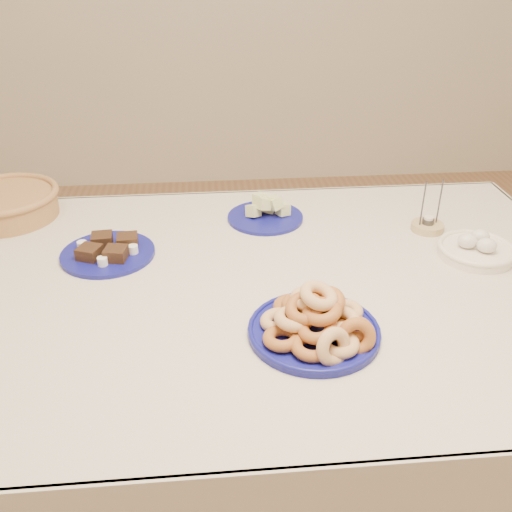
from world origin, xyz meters
name	(u,v)px	position (x,y,z in m)	size (l,w,h in m)	color
ground	(255,490)	(0.00, 0.00, 0.00)	(5.00, 5.00, 0.00)	#976A47
dining_table	(254,318)	(0.00, 0.00, 0.64)	(1.71, 1.11, 0.75)	brown
donut_platter	(316,323)	(0.11, -0.22, 0.78)	(0.36, 0.36, 0.13)	navy
melon_plate	(266,211)	(0.07, 0.35, 0.77)	(0.28, 0.28, 0.08)	navy
brownie_plate	(108,251)	(-0.36, 0.16, 0.76)	(0.25, 0.25, 0.04)	navy
wicker_basket	(5,203)	(-0.69, 0.43, 0.79)	(0.38, 0.38, 0.08)	olive
candle_holder	(427,226)	(0.51, 0.23, 0.76)	(0.10, 0.10, 0.15)	tan
egg_bowl	(476,249)	(0.58, 0.07, 0.77)	(0.26, 0.26, 0.06)	white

